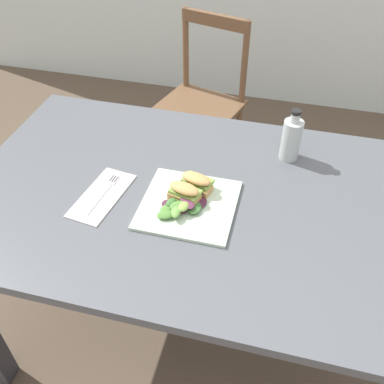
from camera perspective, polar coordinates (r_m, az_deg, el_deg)
The scene contains 10 objects.
ground_plane at distance 1.91m, azimuth -0.86°, elevation -16.62°, with size 9.21×9.21×0.00m, color brown.
dining_table at distance 1.40m, azimuth 0.09°, elevation -3.83°, with size 1.41×0.89×0.74m.
chair_wooden_far at distance 2.32m, azimuth 1.11°, elevation 11.38°, with size 0.49×0.49×0.87m.
plate_lunch at distance 1.28m, azimuth -0.45°, elevation -1.66°, with size 0.27×0.27×0.01m, color beige.
sandwich_half_front at distance 1.27m, azimuth -0.98°, elevation -0.02°, with size 0.10×0.08×0.06m.
sandwich_half_back at distance 1.30m, azimuth 0.64°, elevation 1.39°, with size 0.10×0.08×0.06m.
salad_mixed_greens at distance 1.25m, azimuth -1.67°, elevation -1.87°, with size 0.14×0.13×0.03m.
napkin_folded at distance 1.34m, azimuth -11.68°, elevation -0.44°, with size 0.11×0.24×0.00m, color silver.
fork_on_napkin at distance 1.35m, azimuth -11.34°, elevation 0.14°, with size 0.04×0.19×0.00m.
bottle_cold_brew at distance 1.46m, azimuth 12.80°, elevation 6.51°, with size 0.06×0.06×0.18m.
Camera 1 is at (0.28, -0.96, 1.62)m, focal length 40.82 mm.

